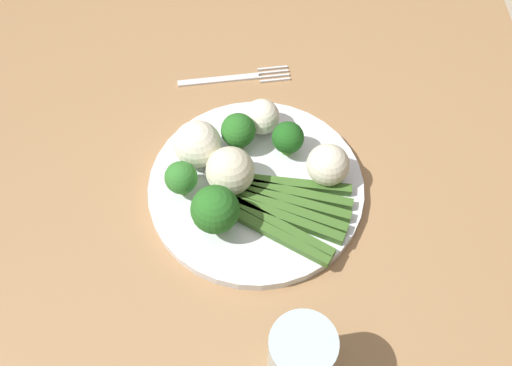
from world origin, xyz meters
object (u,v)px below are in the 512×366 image
at_px(cauliflower_outer_edge, 262,117).
at_px(fork, 236,78).
at_px(cauliflower_back_right, 328,165).
at_px(water_glass, 301,359).
at_px(asparagus_bundle, 284,209).
at_px(broccoli_front_left, 238,131).
at_px(broccoli_back, 181,178).
at_px(cauliflower_near_center, 198,144).
at_px(dining_table, 228,202).
at_px(plate, 256,188).
at_px(cauliflower_near_fork, 230,171).
at_px(broccoli_right, 215,210).
at_px(broccoli_left, 288,138).

height_order(cauliflower_outer_edge, fork, cauliflower_outer_edge).
bearing_deg(cauliflower_back_right, water_glass, -12.71).
relative_size(asparagus_bundle, broccoli_front_left, 3.13).
xyz_separation_m(asparagus_bundle, broccoli_back, (-0.04, -0.13, 0.02)).
bearing_deg(cauliflower_near_center, broccoli_front_left, 109.13).
relative_size(dining_table, plate, 5.14).
bearing_deg(cauliflower_near_fork, cauliflower_near_center, -136.39).
bearing_deg(cauliflower_near_center, dining_table, 90.00).
distance_m(cauliflower_outer_edge, water_glass, 0.33).
height_order(dining_table, broccoli_right, broccoli_right).
bearing_deg(broccoli_front_left, broccoli_right, -13.95).
xyz_separation_m(broccoli_back, cauliflower_outer_edge, (-0.10, 0.11, -0.01)).
xyz_separation_m(plate, broccoli_front_left, (-0.06, -0.02, 0.04)).
relative_size(asparagus_bundle, fork, 1.05).
distance_m(broccoli_right, water_glass, 0.20).
relative_size(plate, asparagus_bundle, 1.59).
distance_m(dining_table, cauliflower_near_fork, 0.15).
xyz_separation_m(cauliflower_near_center, cauliflower_back_right, (0.04, 0.16, -0.00)).
xyz_separation_m(broccoli_back, cauliflower_back_right, (-0.01, 0.18, -0.00)).
xyz_separation_m(asparagus_bundle, cauliflower_near_fork, (-0.04, -0.07, 0.02)).
relative_size(dining_table, cauliflower_near_center, 23.08).
bearing_deg(fork, dining_table, -102.09).
height_order(broccoli_back, water_glass, water_glass).
relative_size(broccoli_front_left, cauliflower_near_fork, 0.90).
bearing_deg(broccoli_back, broccoli_front_left, 133.02).
distance_m(dining_table, broccoli_back, 0.16).
height_order(cauliflower_back_right, cauliflower_outer_edge, cauliflower_back_right).
distance_m(plate, broccoli_front_left, 0.08).
relative_size(dining_table, broccoli_back, 28.06).
xyz_separation_m(plate, cauliflower_near_center, (-0.05, -0.07, 0.04)).
height_order(cauliflower_near_center, cauliflower_outer_edge, cauliflower_near_center).
height_order(broccoli_left, cauliflower_outer_edge, broccoli_left).
height_order(broccoli_right, water_glass, water_glass).
xyz_separation_m(asparagus_bundle, cauliflower_near_center, (-0.09, -0.11, 0.03)).
relative_size(broccoli_left, broccoli_back, 1.01).
distance_m(plate, cauliflower_outer_edge, 0.10).
bearing_deg(broccoli_right, cauliflower_outer_edge, 157.50).
distance_m(cauliflower_near_center, cauliflower_back_right, 0.17).
relative_size(broccoli_front_left, water_glass, 0.52).
distance_m(plate, cauliflower_near_center, 0.09).
bearing_deg(dining_table, broccoli_front_left, 133.17).
distance_m(dining_table, broccoli_left, 0.17).
height_order(plate, water_glass, water_glass).
relative_size(plate, water_glass, 2.60).
height_order(dining_table, broccoli_left, broccoli_left).
xyz_separation_m(plate, broccoli_left, (-0.05, 0.04, 0.04)).
height_order(dining_table, asparagus_bundle, asparagus_bundle).
relative_size(dining_table, cauliflower_back_right, 26.14).
bearing_deg(dining_table, broccoli_right, -6.01).
bearing_deg(broccoli_front_left, dining_table, -46.83).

